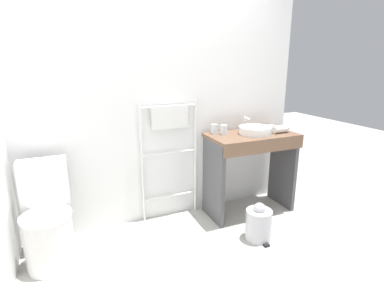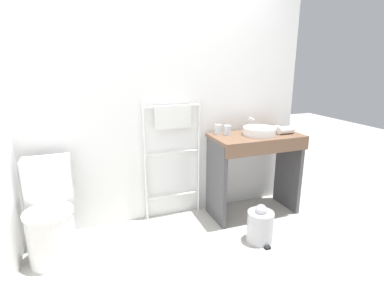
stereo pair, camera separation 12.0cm
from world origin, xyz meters
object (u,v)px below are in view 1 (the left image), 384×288
at_px(toilet, 48,223).
at_px(cup_near_wall, 214,129).
at_px(hair_dryer, 280,129).
at_px(towel_radiator, 170,135).
at_px(trash_bin, 259,224).
at_px(cup_near_edge, 224,130).
at_px(sink_basin, 255,130).

relative_size(toilet, cup_near_wall, 8.37).
xyz_separation_m(cup_near_wall, hair_dryer, (0.66, -0.22, -0.01)).
relative_size(towel_radiator, cup_near_wall, 12.28).
bearing_deg(trash_bin, toilet, 166.42).
bearing_deg(cup_near_wall, trash_bin, -78.95).
height_order(toilet, towel_radiator, towel_radiator).
distance_m(cup_near_wall, trash_bin, 1.01).
bearing_deg(hair_dryer, toilet, -179.59).
relative_size(towel_radiator, trash_bin, 3.36).
distance_m(towel_radiator, cup_near_edge, 0.55).
bearing_deg(cup_near_wall, sink_basin, -25.06).
height_order(sink_basin, hair_dryer, hair_dryer).
xyz_separation_m(toilet, cup_near_edge, (1.68, 0.17, 0.58)).
height_order(cup_near_wall, trash_bin, cup_near_wall).
relative_size(cup_near_edge, hair_dryer, 0.46).
height_order(hair_dryer, trash_bin, hair_dryer).
bearing_deg(trash_bin, cup_near_wall, 101.05).
bearing_deg(cup_near_wall, hair_dryer, -18.59).
bearing_deg(hair_dryer, cup_near_edge, 165.25).
bearing_deg(toilet, sink_basin, 1.79).
bearing_deg(hair_dryer, trash_bin, -140.57).
height_order(sink_basin, cup_near_edge, cup_near_edge).
distance_m(hair_dryer, trash_bin, 1.02).
xyz_separation_m(towel_radiator, sink_basin, (0.84, -0.24, 0.02)).
xyz_separation_m(towel_radiator, trash_bin, (0.59, -0.73, -0.73)).
height_order(towel_radiator, cup_near_edge, towel_radiator).
xyz_separation_m(sink_basin, hair_dryer, (0.28, -0.05, -0.00)).
bearing_deg(cup_near_wall, cup_near_edge, -43.11).
bearing_deg(cup_near_edge, towel_radiator, 165.66).
distance_m(towel_radiator, hair_dryer, 1.16).
height_order(toilet, hair_dryer, hair_dryer).
xyz_separation_m(toilet, hair_dryer, (2.27, 0.02, 0.57)).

